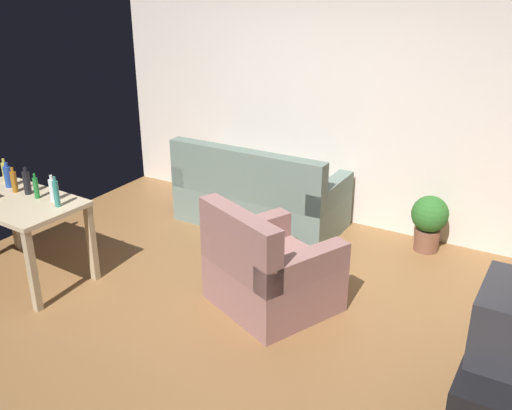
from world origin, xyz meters
The scene contains 14 objects.
ground_plane centered at (0.00, 0.00, -0.01)m, with size 5.20×4.40×0.02m, color olive.
wall_rear centered at (0.00, 2.20, 1.35)m, with size 5.20×0.10×2.70m, color silver.
couch centered at (-0.50, 1.59, 0.31)m, with size 1.77×0.84×0.92m.
tv_stand centered at (2.25, -0.17, 0.24)m, with size 0.44×1.10×0.48m.
desk centered at (-1.76, -0.46, 0.65)m, with size 1.24×0.77×0.76m.
potted_plant centered at (1.25, 1.90, 0.33)m, with size 0.36×0.36×0.57m.
armchair centered at (0.38, 0.22, 0.32)m, with size 1.16×1.13×0.92m.
bottle_squat centered at (-2.20, -0.20, 0.85)m, with size 0.05×0.05×0.22m.
bottle_blue centered at (-2.05, -0.28, 0.86)m, with size 0.07×0.07×0.23m.
bottle_amber centered at (-1.90, -0.34, 0.86)m, with size 0.05×0.05×0.23m.
bottle_dark centered at (-1.76, -0.32, 0.87)m, with size 0.06×0.06×0.25m.
bottle_green centered at (-1.61, -0.34, 0.86)m, with size 0.04×0.04×0.23m.
bottle_clear centered at (-1.44, -0.31, 0.86)m, with size 0.06×0.06×0.23m.
bottle_tall centered at (-1.31, -0.39, 0.88)m, with size 0.05×0.05×0.27m.
Camera 1 is at (2.40, -3.45, 2.67)m, focal length 40.91 mm.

